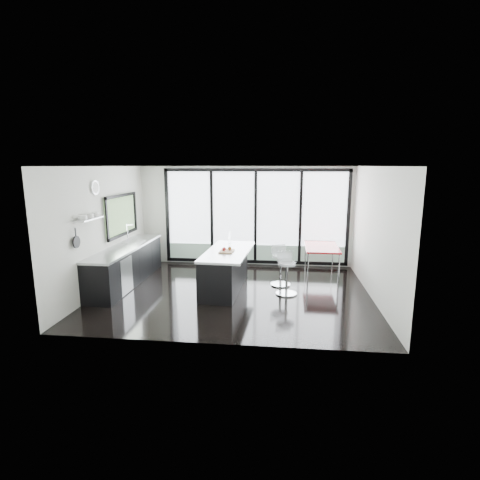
# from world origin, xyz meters

# --- Properties ---
(floor) EXTENTS (6.00, 5.00, 0.00)m
(floor) POSITION_xyz_m (0.00, 0.00, 0.00)
(floor) COLOR black
(floor) RESTS_ON ground
(ceiling) EXTENTS (6.00, 5.00, 0.00)m
(ceiling) POSITION_xyz_m (0.00, 0.00, 2.80)
(ceiling) COLOR white
(ceiling) RESTS_ON wall_back
(wall_back) EXTENTS (6.00, 0.09, 2.80)m
(wall_back) POSITION_xyz_m (0.27, 2.47, 1.27)
(wall_back) COLOR silver
(wall_back) RESTS_ON ground
(wall_front) EXTENTS (6.00, 0.00, 2.80)m
(wall_front) POSITION_xyz_m (0.00, -2.50, 1.40)
(wall_front) COLOR silver
(wall_front) RESTS_ON ground
(wall_left) EXTENTS (0.26, 5.00, 2.80)m
(wall_left) POSITION_xyz_m (-2.97, 0.27, 1.56)
(wall_left) COLOR silver
(wall_left) RESTS_ON ground
(wall_right) EXTENTS (0.00, 5.00, 2.80)m
(wall_right) POSITION_xyz_m (3.00, 0.00, 1.40)
(wall_right) COLOR silver
(wall_right) RESTS_ON ground
(counter_cabinets) EXTENTS (0.69, 3.24, 1.36)m
(counter_cabinets) POSITION_xyz_m (-2.67, 0.40, 0.46)
(counter_cabinets) COLOR black
(counter_cabinets) RESTS_ON floor
(island) EXTENTS (1.06, 2.29, 1.19)m
(island) POSITION_xyz_m (-0.24, 0.25, 0.47)
(island) COLOR black
(island) RESTS_ON floor
(bar_stool_near) EXTENTS (0.59, 0.59, 0.74)m
(bar_stool_near) POSITION_xyz_m (1.17, 0.00, 0.37)
(bar_stool_near) COLOR silver
(bar_stool_near) RESTS_ON floor
(bar_stool_far) EXTENTS (0.61, 0.61, 0.75)m
(bar_stool_far) POSITION_xyz_m (1.04, 0.64, 0.37)
(bar_stool_far) COLOR silver
(bar_stool_far) RESTS_ON floor
(red_table) EXTENTS (0.86, 1.47, 0.78)m
(red_table) POSITION_xyz_m (2.07, 1.57, 0.39)
(red_table) COLOR #9B090D
(red_table) RESTS_ON floor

